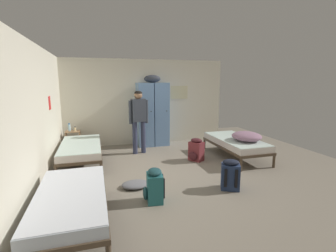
# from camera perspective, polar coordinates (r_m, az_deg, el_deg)

# --- Properties ---
(ground_plane) EXTENTS (8.38, 8.38, 0.00)m
(ground_plane) POSITION_cam_1_polar(r_m,az_deg,el_deg) (5.36, 0.80, -10.53)
(ground_plane) COLOR gray
(room_backdrop) EXTENTS (4.92, 5.30, 2.53)m
(room_backdrop) POSITION_cam_1_polar(r_m,az_deg,el_deg) (6.11, -14.14, 3.98)
(room_backdrop) COLOR beige
(room_backdrop) RESTS_ON ground_plane
(locker_bank) EXTENTS (0.90, 0.55, 2.07)m
(locker_bank) POSITION_cam_1_polar(r_m,az_deg,el_deg) (7.37, -3.54, 3.00)
(locker_bank) COLOR #6B93C6
(locker_bank) RESTS_ON ground_plane
(shelf_unit) EXTENTS (0.38, 0.30, 0.57)m
(shelf_unit) POSITION_cam_1_polar(r_m,az_deg,el_deg) (7.23, -20.89, -2.83)
(shelf_unit) COLOR #99704C
(shelf_unit) RESTS_ON ground_plane
(bed_right) EXTENTS (0.90, 1.90, 0.49)m
(bed_right) POSITION_cam_1_polar(r_m,az_deg,el_deg) (6.47, 15.20, -3.68)
(bed_right) COLOR #473828
(bed_right) RESTS_ON ground_plane
(bed_left_front) EXTENTS (0.90, 1.90, 0.49)m
(bed_left_front) POSITION_cam_1_polar(r_m,az_deg,el_deg) (3.63, -21.33, -15.40)
(bed_left_front) COLOR #473828
(bed_left_front) RESTS_ON ground_plane
(bed_left_rear) EXTENTS (0.90, 1.90, 0.49)m
(bed_left_rear) POSITION_cam_1_polar(r_m,az_deg,el_deg) (6.09, -19.35, -4.80)
(bed_left_rear) COLOR #473828
(bed_left_rear) RESTS_ON ground_plane
(bedding_heap) EXTENTS (0.68, 0.74, 0.22)m
(bedding_heap) POSITION_cam_1_polar(r_m,az_deg,el_deg) (6.25, 17.56, -2.26)
(bedding_heap) COLOR gray
(bedding_heap) RESTS_ON bed_right
(person_traveler) EXTENTS (0.52, 0.25, 1.65)m
(person_traveler) POSITION_cam_1_polar(r_m,az_deg,el_deg) (6.53, -6.73, 2.26)
(person_traveler) COLOR #2D334C
(person_traveler) RESTS_ON ground_plane
(water_bottle) EXTENTS (0.07, 0.07, 0.22)m
(water_bottle) POSITION_cam_1_polar(r_m,az_deg,el_deg) (7.20, -21.68, -0.33)
(water_bottle) COLOR #B2DBEA
(water_bottle) RESTS_ON shelf_unit
(lotion_bottle) EXTENTS (0.05, 0.05, 0.13)m
(lotion_bottle) POSITION_cam_1_polar(r_m,az_deg,el_deg) (7.13, -20.50, -0.68)
(lotion_bottle) COLOR beige
(lotion_bottle) RESTS_ON shelf_unit
(backpack_maroon) EXTENTS (0.41, 0.41, 0.55)m
(backpack_maroon) POSITION_cam_1_polar(r_m,az_deg,el_deg) (6.06, 6.45, -5.52)
(backpack_maroon) COLOR maroon
(backpack_maroon) RESTS_ON ground_plane
(backpack_teal) EXTENTS (0.36, 0.35, 0.55)m
(backpack_teal) POSITION_cam_1_polar(r_m,az_deg,el_deg) (4.08, -3.21, -13.59)
(backpack_teal) COLOR #23666B
(backpack_teal) RESTS_ON ground_plane
(backpack_navy) EXTENTS (0.39, 0.41, 0.55)m
(backpack_navy) POSITION_cam_1_polar(r_m,az_deg,el_deg) (4.64, 14.10, -10.83)
(backpack_navy) COLOR navy
(backpack_navy) RESTS_ON ground_plane
(clothes_pile_grey) EXTENTS (0.51, 0.39, 0.11)m
(clothes_pile_grey) POSITION_cam_1_polar(r_m,az_deg,el_deg) (4.68, -7.43, -13.13)
(clothes_pile_grey) COLOR slate
(clothes_pile_grey) RESTS_ON ground_plane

